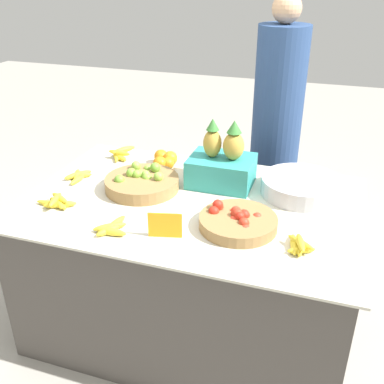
% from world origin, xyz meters
% --- Properties ---
extents(ground_plane, '(12.00, 12.00, 0.00)m').
position_xyz_m(ground_plane, '(0.00, 0.00, 0.00)').
color(ground_plane, '#A39E93').
extents(market_table, '(1.63, 1.08, 0.77)m').
position_xyz_m(market_table, '(0.00, 0.00, 0.39)').
color(market_table, '#4C4742').
rests_on(market_table, ground_plane).
extents(lime_bowl, '(0.38, 0.38, 0.11)m').
position_xyz_m(lime_bowl, '(-0.29, 0.05, 0.81)').
color(lime_bowl, olive).
rests_on(lime_bowl, market_table).
extents(tomato_basket, '(0.34, 0.34, 0.10)m').
position_xyz_m(tomato_basket, '(0.27, -0.17, 0.80)').
color(tomato_basket, olive).
rests_on(tomato_basket, market_table).
extents(orange_pile, '(0.14, 0.17, 0.08)m').
position_xyz_m(orange_pile, '(-0.28, 0.35, 0.81)').
color(orange_pile, orange).
rests_on(orange_pile, market_table).
extents(metal_bowl, '(0.40, 0.40, 0.09)m').
position_xyz_m(metal_bowl, '(0.49, 0.24, 0.81)').
color(metal_bowl, '#B7B7BF').
rests_on(metal_bowl, market_table).
extents(price_sign, '(0.14, 0.04, 0.12)m').
position_xyz_m(price_sign, '(-0.01, -0.34, 0.83)').
color(price_sign, orange).
rests_on(price_sign, market_table).
extents(produce_crate, '(0.33, 0.25, 0.35)m').
position_xyz_m(produce_crate, '(0.09, 0.23, 0.88)').
color(produce_crate, teal).
rests_on(produce_crate, market_table).
extents(banana_bunch_middle_left, '(0.13, 0.18, 0.03)m').
position_xyz_m(banana_bunch_middle_left, '(-0.66, 0.05, 0.79)').
color(banana_bunch_middle_left, yellow).
rests_on(banana_bunch_middle_left, market_table).
extents(banana_bunch_back_center, '(0.13, 0.16, 0.05)m').
position_xyz_m(banana_bunch_back_center, '(0.54, -0.26, 0.80)').
color(banana_bunch_back_center, yellow).
rests_on(banana_bunch_back_center, market_table).
extents(banana_bunch_front_right, '(0.20, 0.14, 0.06)m').
position_xyz_m(banana_bunch_front_right, '(-0.59, -0.25, 0.79)').
color(banana_bunch_front_right, yellow).
rests_on(banana_bunch_front_right, market_table).
extents(banana_bunch_front_left, '(0.16, 0.19, 0.03)m').
position_xyz_m(banana_bunch_front_left, '(-0.25, -0.37, 0.79)').
color(banana_bunch_front_left, yellow).
rests_on(banana_bunch_front_left, market_table).
extents(banana_bunch_middle_right, '(0.14, 0.19, 0.06)m').
position_xyz_m(banana_bunch_middle_right, '(-0.58, 0.38, 0.80)').
color(banana_bunch_middle_right, yellow).
rests_on(banana_bunch_middle_right, market_table).
extents(vendor_person, '(0.31, 0.31, 1.67)m').
position_xyz_m(vendor_person, '(0.26, 0.93, 0.78)').
color(vendor_person, navy).
rests_on(vendor_person, ground_plane).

